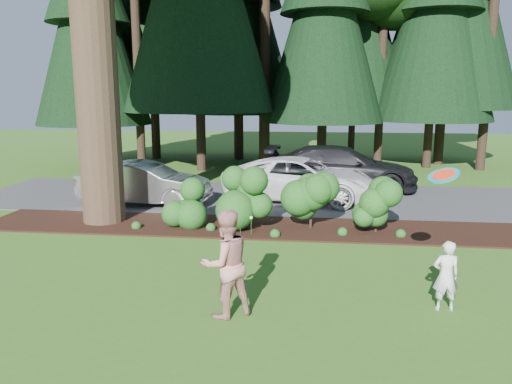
{
  "coord_description": "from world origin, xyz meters",
  "views": [
    {
      "loc": [
        1.67,
        -10.58,
        3.83
      ],
      "look_at": [
        0.17,
        2.06,
        1.3
      ],
      "focal_mm": 35.0,
      "sensor_mm": 36.0,
      "label": 1
    }
  ],
  "objects_px": {
    "car_dark_suv": "(341,168)",
    "adult": "(226,264)",
    "child": "(446,276)",
    "frisbee": "(444,175)",
    "car_white_suv": "(302,179)",
    "car_silver_wagon": "(144,183)"
  },
  "relations": [
    {
      "from": "car_dark_suv",
      "to": "adult",
      "type": "height_order",
      "value": "adult"
    },
    {
      "from": "child",
      "to": "frisbee",
      "type": "relative_size",
      "value": 2.25
    },
    {
      "from": "child",
      "to": "adult",
      "type": "xyz_separation_m",
      "value": [
        -3.85,
        -0.69,
        0.31
      ]
    },
    {
      "from": "car_dark_suv",
      "to": "child",
      "type": "relative_size",
      "value": 4.63
    },
    {
      "from": "car_white_suv",
      "to": "frisbee",
      "type": "xyz_separation_m",
      "value": [
        2.72,
        -8.66,
        1.6
      ]
    },
    {
      "from": "car_silver_wagon",
      "to": "car_white_suv",
      "type": "xyz_separation_m",
      "value": [
        5.38,
        1.31,
        0.04
      ]
    },
    {
      "from": "car_white_suv",
      "to": "adult",
      "type": "relative_size",
      "value": 2.93
    },
    {
      "from": "car_dark_suv",
      "to": "child",
      "type": "xyz_separation_m",
      "value": [
        1.31,
        -11.3,
        -0.25
      ]
    },
    {
      "from": "car_silver_wagon",
      "to": "car_dark_suv",
      "type": "xyz_separation_m",
      "value": [
        6.88,
        3.66,
        0.13
      ]
    },
    {
      "from": "car_silver_wagon",
      "to": "frisbee",
      "type": "height_order",
      "value": "frisbee"
    },
    {
      "from": "car_silver_wagon",
      "to": "car_white_suv",
      "type": "height_order",
      "value": "car_white_suv"
    },
    {
      "from": "car_silver_wagon",
      "to": "child",
      "type": "xyz_separation_m",
      "value": [
        8.2,
        -7.64,
        -0.13
      ]
    },
    {
      "from": "car_dark_suv",
      "to": "frisbee",
      "type": "bearing_deg",
      "value": -170.52
    },
    {
      "from": "car_white_suv",
      "to": "adult",
      "type": "distance_m",
      "value": 9.7
    },
    {
      "from": "frisbee",
      "to": "child",
      "type": "bearing_deg",
      "value": -71.86
    },
    {
      "from": "adult",
      "to": "frisbee",
      "type": "bearing_deg",
      "value": 159.3
    },
    {
      "from": "car_dark_suv",
      "to": "car_silver_wagon",
      "type": "bearing_deg",
      "value": 121.17
    },
    {
      "from": "car_dark_suv",
      "to": "frisbee",
      "type": "distance_m",
      "value": 11.18
    },
    {
      "from": "car_silver_wagon",
      "to": "adult",
      "type": "xyz_separation_m",
      "value": [
        4.35,
        -8.33,
        0.18
      ]
    },
    {
      "from": "car_silver_wagon",
      "to": "child",
      "type": "height_order",
      "value": "car_silver_wagon"
    },
    {
      "from": "car_silver_wagon",
      "to": "adult",
      "type": "bearing_deg",
      "value": -148.97
    },
    {
      "from": "car_silver_wagon",
      "to": "car_white_suv",
      "type": "distance_m",
      "value": 5.54
    }
  ]
}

